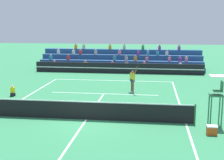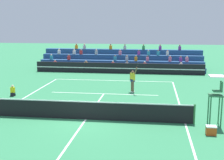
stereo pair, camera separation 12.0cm
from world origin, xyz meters
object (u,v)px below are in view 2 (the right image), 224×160
(umpire_chair, at_px, (217,94))
(equipment_cooler, at_px, (211,130))
(ball_kid_courtside, at_px, (13,92))
(tennis_player, at_px, (133,80))
(tennis_ball, at_px, (107,104))

(umpire_chair, bearing_deg, equipment_cooler, -106.56)
(umpire_chair, xyz_separation_m, equipment_cooler, (-0.46, -1.54, -1.49))
(umpire_chair, bearing_deg, ball_kid_courtside, 160.58)
(umpire_chair, xyz_separation_m, ball_kid_courtside, (-13.59, 4.79, -1.39))
(umpire_chair, distance_m, tennis_player, 8.77)
(tennis_ball, xyz_separation_m, equipment_cooler, (5.88, -4.80, 0.19))
(umpire_chair, xyz_separation_m, tennis_player, (-4.88, 7.25, -0.73))
(umpire_chair, relative_size, tennis_ball, 39.26)
(umpire_chair, relative_size, ball_kid_courtside, 3.16)
(tennis_player, xyz_separation_m, equipment_cooler, (4.43, -8.79, -0.76))
(equipment_cooler, bearing_deg, tennis_player, 116.72)
(umpire_chair, distance_m, equipment_cooler, 2.19)
(ball_kid_courtside, bearing_deg, equipment_cooler, -25.75)
(tennis_ball, bearing_deg, tennis_player, 69.99)
(tennis_ball, bearing_deg, ball_kid_courtside, 168.02)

